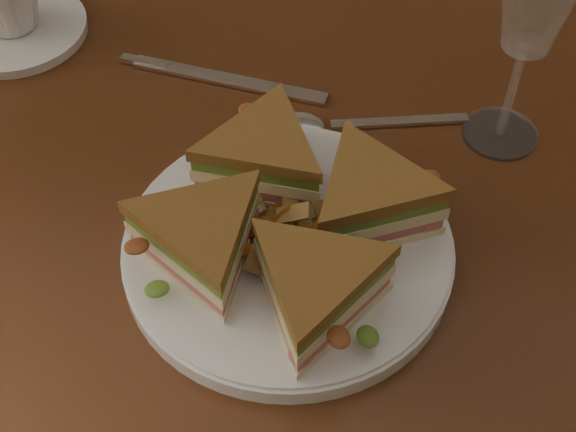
{
  "coord_description": "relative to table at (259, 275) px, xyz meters",
  "views": [
    {
      "loc": [
        0.08,
        -0.44,
        1.28
      ],
      "look_at": [
        0.03,
        -0.05,
        0.8
      ],
      "focal_mm": 50.0,
      "sensor_mm": 36.0,
      "label": 1
    }
  ],
  "objects": [
    {
      "name": "table",
      "position": [
        0.0,
        0.0,
        0.0
      ],
      "size": [
        1.2,
        0.8,
        0.75
      ],
      "color": "#36190C",
      "rests_on": "ground"
    },
    {
      "name": "plate",
      "position": [
        0.03,
        -0.05,
        0.11
      ],
      "size": [
        0.27,
        0.27,
        0.02
      ],
      "primitive_type": "cylinder",
      "color": "white",
      "rests_on": "table"
    },
    {
      "name": "sandwich_wedges",
      "position": [
        0.03,
        -0.05,
        0.14
      ],
      "size": [
        0.29,
        0.29,
        0.06
      ],
      "color": "#F8E7B7",
      "rests_on": "plate"
    },
    {
      "name": "crisps_mound",
      "position": [
        0.03,
        -0.05,
        0.14
      ],
      "size": [
        0.09,
        0.09,
        0.05
      ],
      "primitive_type": null,
      "color": "#BF5D18",
      "rests_on": "plate"
    },
    {
      "name": "spoon",
      "position": [
        0.05,
        0.11,
        0.1
      ],
      "size": [
        0.18,
        0.05,
        0.01
      ],
      "rotation": [
        0.0,
        0.0,
        0.19
      ],
      "color": "silver",
      "rests_on": "table"
    },
    {
      "name": "knife",
      "position": [
        -0.06,
        0.16,
        0.1
      ],
      "size": [
        0.21,
        0.05,
        0.0
      ],
      "rotation": [
        0.0,
        0.0,
        -0.18
      ],
      "color": "silver",
      "rests_on": "table"
    },
    {
      "name": "saucer",
      "position": [
        -0.29,
        0.21,
        0.1
      ],
      "size": [
        0.15,
        0.15,
        0.01
      ],
      "primitive_type": "cylinder",
      "color": "white",
      "rests_on": "table"
    }
  ]
}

